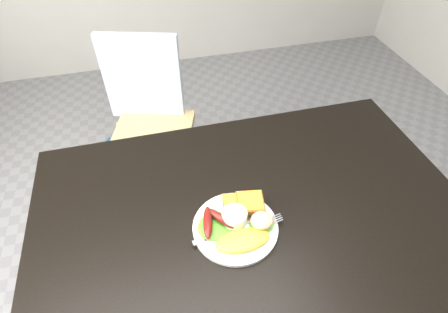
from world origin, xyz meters
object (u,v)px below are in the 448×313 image
Objects in this scene: person at (175,140)px; plate at (235,227)px; dining_chair at (153,136)px; dining_table at (254,217)px.

plate is at bearing 78.50° from person.
dining_chair is at bearing 102.70° from plate.
person reaches higher than dining_table.
dining_chair is 0.86m from plate.
person reaches higher than dining_chair.
dining_chair is 0.34m from person.
dining_chair is at bearing -94.00° from person.
dining_chair is at bearing 107.83° from dining_table.
dining_table is 0.08m from plate.
dining_table is 3.36× the size of dining_chair.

